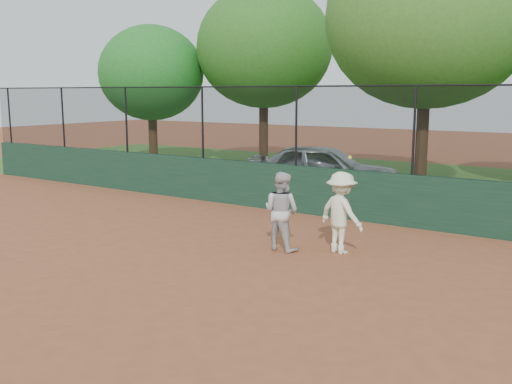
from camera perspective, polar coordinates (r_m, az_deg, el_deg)
The scene contains 10 objects.
ground at distance 9.74m, azimuth -11.25°, elevation -8.40°, with size 80.00×80.00×0.00m, color brown.
back_wall at distance 14.35m, azimuth 5.70°, elevation 0.13°, with size 26.00×0.20×1.20m, color #1C3E29.
grass_strip at distance 19.88m, azimuth 13.77°, elevation 0.89°, with size 36.00×12.00×0.01m, color #2B561B.
parked_car at distance 17.09m, azimuth 6.73°, elevation 2.26°, with size 1.82×4.51×1.54m, color #AAAFB4.
player_second at distance 11.04m, azimuth 2.54°, elevation -1.92°, with size 0.75×0.58×1.53m, color silver.
player_main at distance 10.93m, azimuth 8.51°, elevation -2.06°, with size 1.14×0.87×1.90m.
fence_assembly at distance 14.17m, azimuth 5.72°, elevation 6.67°, with size 26.00×0.06×2.00m.
tree_0 at distance 23.73m, azimuth -10.45°, elevation 11.60°, with size 4.39×3.99×5.69m.
tree_1 at distance 22.16m, azimuth 0.78°, elevation 14.26°, with size 5.29×4.81×7.00m.
tree_2 at distance 17.79m, azimuth 16.82°, elevation 16.32°, with size 6.02×5.47×7.74m.
Camera 1 is at (6.56, -6.53, 3.03)m, focal length 40.00 mm.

